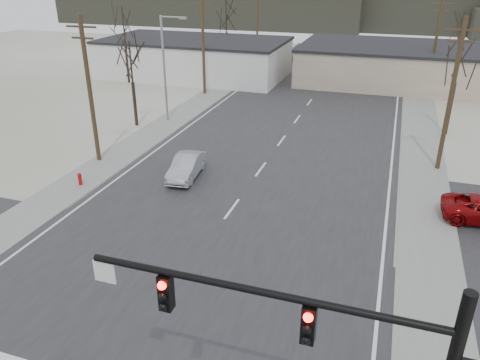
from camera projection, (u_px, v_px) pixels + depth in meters
The scene contains 24 objects.
ground at pixel (170, 294), 19.99m from camera, with size 140.00×140.00×0.00m, color silver.
main_road at pixel (265, 164), 32.89m from camera, with size 18.00×110.00×0.05m, color #252527.
cross_road at pixel (170, 294), 19.98m from camera, with size 90.00×10.00×0.04m, color #252527.
sidewalk_left at pixel (162, 127), 40.22m from camera, with size 3.00×90.00×0.06m, color gray.
sidewalk_right at pixel (423, 156), 34.18m from camera, with size 3.00×90.00×0.06m, color gray.
fire_hydrant at pixel (80, 179), 29.59m from camera, with size 0.24×0.24×0.87m.
building_left_far at pixel (195, 57), 58.05m from camera, with size 22.30×12.30×4.50m.
building_right_far at pixel (415, 65), 54.12m from camera, with size 26.30×14.30×4.30m.
upole_left_b at pixel (89, 88), 31.40m from camera, with size 2.20×0.30×10.00m.
upole_left_c at pixel (203, 44), 48.63m from camera, with size 2.20×0.30×10.00m.
upole_left_d at pixel (257, 23), 65.85m from camera, with size 2.20×0.30×10.00m.
upole_right_a at pixel (451, 94), 30.01m from camera, with size 2.20×0.30×10.00m.
upole_right_b at pixel (435, 44), 48.96m from camera, with size 2.20×0.30×10.00m.
streetlight_main at pixel (166, 64), 39.87m from camera, with size 2.40×0.25×9.00m.
tree_left_near at pixel (131, 65), 38.72m from camera, with size 3.30×3.30×7.35m.
tree_right_mid at pixel (459, 62), 36.32m from camera, with size 3.74×3.74×8.33m.
tree_left_far at pixel (226, 19), 60.95m from camera, with size 3.96×3.96×8.82m.
tree_right_far at pixel (462, 28), 58.14m from camera, with size 3.52×3.52×7.84m.
tree_left_mid at pixel (124, 27), 52.90m from camera, with size 3.96×3.96×8.82m.
hill_left at pixel (208, 8), 107.72m from camera, with size 70.00×18.00×7.00m, color #333026.
hill_center at pixel (440, 8), 96.49m from camera, with size 80.00×18.00×9.00m, color #333026.
sedan_crossing at pixel (186, 167), 30.62m from camera, with size 1.52×4.36×1.44m, color gray.
car_far_a at pixel (381, 78), 53.48m from camera, with size 2.41×5.92×1.72m, color black.
car_far_b at pixel (297, 56), 67.98m from camera, with size 1.50×3.72×1.27m, color black.
Camera 1 is at (7.88, -14.32, 12.85)m, focal length 35.00 mm.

